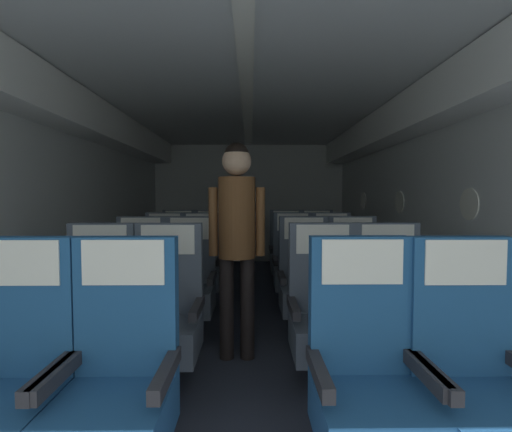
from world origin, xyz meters
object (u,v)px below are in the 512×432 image
Objects in this scene: seat_a_left_window at (8,386)px; seat_c_left_window at (139,285)px; seat_b_left_aisle at (166,317)px; seat_c_left_aisle at (189,285)px; seat_d_right_aisle at (333,266)px; flight_attendant at (237,226)px; seat_a_right_window at (367,383)px; seat_c_right_aisle at (355,284)px; seat_e_left_aisle at (210,255)px; seat_a_right_aisle at (475,385)px; seat_b_right_aisle at (391,315)px; seat_e_left_window at (178,255)px; seat_b_right_window at (325,316)px; seat_b_left_window at (96,317)px; seat_d_left_aisle at (201,267)px; seat_c_right_window at (305,284)px; seat_e_right_window at (286,254)px; seat_a_left_aisle at (118,385)px; seat_e_right_aisle at (318,254)px; seat_d_left_window at (163,267)px; seat_d_right_window at (293,266)px.

seat_c_left_window is at bearing 90.01° from seat_a_left_window.
seat_b_left_aisle is 0.91m from seat_c_left_aisle.
seat_c_left_aisle is 1.75m from seat_d_right_aisle.
seat_c_left_window is 1.20m from flight_attendant.
seat_a_right_window is 1.00× the size of seat_c_right_aisle.
seat_e_left_aisle is at bearing 106.29° from seat_a_right_window.
seat_a_right_aisle is 1.00× the size of seat_b_right_aisle.
seat_b_right_window is at bearing -60.93° from seat_e_left_window.
seat_c_right_aisle is 1.00× the size of seat_e_left_aisle.
seat_c_left_window is at bearing 148.84° from seat_b_right_window.
seat_b_right_aisle is at bearing 0.83° from seat_b_left_aisle.
seat_d_left_aisle is (0.45, 1.81, 0.00)m from seat_b_left_window.
seat_b_right_window is (-0.00, 0.91, 0.00)m from seat_a_right_window.
seat_c_left_window is at bearing -179.93° from seat_c_right_window.
seat_c_right_aisle is at bearing 9.14° from flight_attendant.
seat_d_right_aisle is (1.96, 0.89, 0.00)m from seat_c_left_window.
seat_e_left_aisle is at bearing -178.94° from seat_e_right_window.
seat_c_right_aisle is at bearing 89.89° from seat_a_right_aisle.
seat_a_left_aisle is 0.64× the size of flight_attendant.
flight_attendant reaches higher than seat_a_left_window.
seat_c_right_aisle is 1.00× the size of seat_c_right_window.
seat_e_right_aisle is at bearing 0.82° from seat_e_left_aisle.
seat_e_left_aisle is at bearing 0.04° from seat_e_left_window.
seat_a_left_aisle is at bearing -80.73° from seat_d_left_window.
seat_c_left_window and seat_c_left_aisle have the same top height.
seat_e_left_aisle is at bearing 112.50° from seat_a_right_aisle.
seat_c_left_window is 1.00× the size of seat_d_left_window.
seat_d_right_aisle is at bearing -2.04° from seat_d_right_window.
seat_b_left_window is at bearing 179.29° from seat_b_left_aisle.
seat_a_left_aisle is 1.06m from seat_a_right_window.
seat_c_left_aisle is 1.51m from seat_c_right_aisle.
seat_a_left_window is 1.77m from seat_b_right_window.
seat_a_left_aisle is 3.65m from seat_e_left_window.
seat_b_left_aisle and seat_e_left_aisle have the same top height.
seat_a_right_aisle is at bearing -80.54° from seat_d_right_window.
seat_b_right_window is 1.39m from seat_c_left_aisle.
flight_attendant reaches higher than seat_b_right_window.
seat_d_right_aisle is (0.45, 2.71, 0.00)m from seat_a_right_window.
flight_attendant is at bearing 146.82° from seat_b_right_window.
seat_e_left_window is 1.00× the size of seat_e_right_aisle.
seat_a_left_window is 2.17m from seat_b_right_aisle.
seat_c_left_aisle is (0.46, 1.81, 0.00)m from seat_a_left_window.
seat_e_right_aisle is (1.50, 1.84, 0.00)m from seat_c_left_aisle.
seat_a_right_aisle is 1.77m from seat_b_left_aisle.
seat_d_left_aisle is at bearing 149.76° from seat_c_right_aisle.
seat_d_left_aisle is at bearing 111.51° from seat_a_right_window.
seat_a_right_aisle is 1.00× the size of seat_b_left_aisle.
seat_d_right_aisle is at bearing 54.17° from seat_a_left_window.
seat_b_left_aisle is 1.00× the size of seat_c_right_aisle.
seat_c_left_window and seat_e_right_aisle have the same top height.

